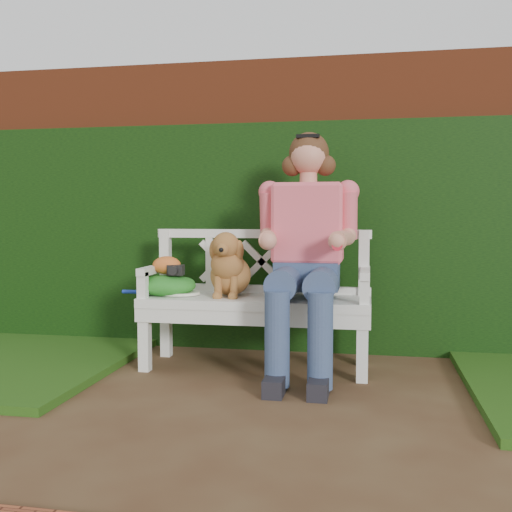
# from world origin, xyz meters

# --- Properties ---
(ground) EXTENTS (60.00, 60.00, 0.00)m
(ground) POSITION_xyz_m (0.00, 0.00, 0.00)
(ground) COLOR #452918
(brick_wall) EXTENTS (10.00, 0.30, 2.20)m
(brick_wall) POSITION_xyz_m (0.00, 1.90, 1.10)
(brick_wall) COLOR maroon
(brick_wall) RESTS_ON ground
(ivy_hedge) EXTENTS (10.00, 0.18, 1.70)m
(ivy_hedge) POSITION_xyz_m (0.00, 1.68, 0.85)
(ivy_hedge) COLOR #17390B
(ivy_hedge) RESTS_ON ground
(garden_bench) EXTENTS (1.64, 0.78, 0.48)m
(garden_bench) POSITION_xyz_m (-0.21, 1.07, 0.24)
(garden_bench) COLOR white
(garden_bench) RESTS_ON ground
(seated_woman) EXTENTS (0.98, 1.10, 1.61)m
(seated_woman) POSITION_xyz_m (0.13, 1.05, 0.80)
(seated_woman) COLOR #E13845
(seated_woman) RESTS_ON ground
(dog) EXTENTS (0.35, 0.43, 0.44)m
(dog) POSITION_xyz_m (-0.39, 1.07, 0.70)
(dog) COLOR #AD724A
(dog) RESTS_ON garden_bench
(tennis_racket) EXTENTS (0.61, 0.36, 0.03)m
(tennis_racket) POSITION_xyz_m (-0.77, 1.05, 0.49)
(tennis_racket) COLOR silver
(tennis_racket) RESTS_ON garden_bench
(green_bag) EXTENTS (0.42, 0.33, 0.14)m
(green_bag) POSITION_xyz_m (-0.82, 1.03, 0.55)
(green_bag) COLOR #1F7412
(green_bag) RESTS_ON garden_bench
(camera_item) EXTENTS (0.11, 0.08, 0.07)m
(camera_item) POSITION_xyz_m (-0.74, 1.02, 0.65)
(camera_item) COLOR black
(camera_item) RESTS_ON green_bag
(baseball_glove) EXTENTS (0.22, 0.19, 0.12)m
(baseball_glove) POSITION_xyz_m (-0.82, 1.05, 0.68)
(baseball_glove) COLOR #CF6225
(baseball_glove) RESTS_ON green_bag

